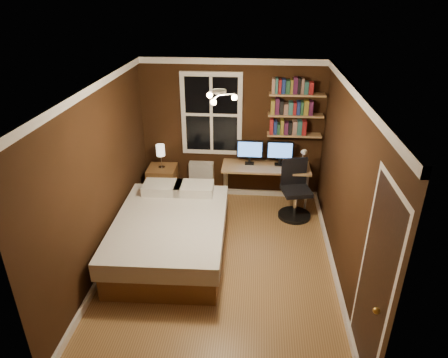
# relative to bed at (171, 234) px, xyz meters

# --- Properties ---
(floor) EXTENTS (4.20, 4.20, 0.00)m
(floor) POSITION_rel_bed_xyz_m (0.74, -0.18, -0.31)
(floor) COLOR brown
(floor) RESTS_ON ground
(wall_back) EXTENTS (3.20, 0.04, 2.50)m
(wall_back) POSITION_rel_bed_xyz_m (0.74, 1.92, 0.94)
(wall_back) COLOR black
(wall_back) RESTS_ON ground
(wall_left) EXTENTS (0.04, 4.20, 2.50)m
(wall_left) POSITION_rel_bed_xyz_m (-0.86, -0.18, 0.94)
(wall_left) COLOR black
(wall_left) RESTS_ON ground
(wall_right) EXTENTS (0.04, 4.20, 2.50)m
(wall_right) POSITION_rel_bed_xyz_m (2.34, -0.18, 0.94)
(wall_right) COLOR black
(wall_right) RESTS_ON ground
(ceiling) EXTENTS (3.20, 4.20, 0.02)m
(ceiling) POSITION_rel_bed_xyz_m (0.74, -0.18, 2.19)
(ceiling) COLOR white
(ceiling) RESTS_ON wall_back
(window) EXTENTS (1.06, 0.06, 1.46)m
(window) POSITION_rel_bed_xyz_m (0.39, 1.89, 1.24)
(window) COLOR white
(window) RESTS_ON wall_back
(door) EXTENTS (0.03, 0.82, 2.05)m
(door) POSITION_rel_bed_xyz_m (2.33, -1.73, 0.71)
(door) COLOR black
(door) RESTS_ON ground
(door_knob) EXTENTS (0.06, 0.06, 0.06)m
(door_knob) POSITION_rel_bed_xyz_m (2.29, -2.03, 0.69)
(door_knob) COLOR gold
(door_knob) RESTS_ON door
(ceiling_fixture) EXTENTS (0.44, 0.44, 0.18)m
(ceiling_fixture) POSITION_rel_bed_xyz_m (0.74, -0.28, 2.09)
(ceiling_fixture) COLOR beige
(ceiling_fixture) RESTS_ON ceiling
(bookshelf_lower) EXTENTS (0.92, 0.22, 0.03)m
(bookshelf_lower) POSITION_rel_bed_xyz_m (1.82, 1.80, 0.94)
(bookshelf_lower) COLOR tan
(bookshelf_lower) RESTS_ON wall_back
(books_row_lower) EXTENTS (0.54, 0.16, 0.23)m
(books_row_lower) POSITION_rel_bed_xyz_m (1.82, 1.80, 1.07)
(books_row_lower) COLOR maroon
(books_row_lower) RESTS_ON bookshelf_lower
(bookshelf_middle) EXTENTS (0.92, 0.22, 0.03)m
(bookshelf_middle) POSITION_rel_bed_xyz_m (1.82, 1.80, 1.29)
(bookshelf_middle) COLOR tan
(bookshelf_middle) RESTS_ON wall_back
(books_row_middle) EXTENTS (0.60, 0.16, 0.23)m
(books_row_middle) POSITION_rel_bed_xyz_m (1.82, 1.80, 1.42)
(books_row_middle) COLOR navy
(books_row_middle) RESTS_ON bookshelf_middle
(bookshelf_upper) EXTENTS (0.92, 0.22, 0.03)m
(bookshelf_upper) POSITION_rel_bed_xyz_m (1.82, 1.80, 1.64)
(bookshelf_upper) COLOR tan
(bookshelf_upper) RESTS_ON wall_back
(books_row_upper) EXTENTS (0.66, 0.16, 0.23)m
(books_row_upper) POSITION_rel_bed_xyz_m (1.82, 1.80, 1.77)
(books_row_upper) COLOR #235234
(books_row_upper) RESTS_ON bookshelf_upper
(bed) EXTENTS (1.62, 2.20, 0.73)m
(bed) POSITION_rel_bed_xyz_m (0.00, 0.00, 0.00)
(bed) COLOR brown
(bed) RESTS_ON ground
(nightstand) EXTENTS (0.51, 0.51, 0.62)m
(nightstand) POSITION_rel_bed_xyz_m (-0.49, 1.62, -0.00)
(nightstand) COLOR brown
(nightstand) RESTS_ON ground
(bedside_lamp) EXTENTS (0.15, 0.15, 0.44)m
(bedside_lamp) POSITION_rel_bed_xyz_m (-0.49, 1.62, 0.53)
(bedside_lamp) COLOR beige
(bedside_lamp) RESTS_ON nightstand
(radiator) EXTENTS (0.44, 0.16, 0.66)m
(radiator) POSITION_rel_bed_xyz_m (0.20, 1.81, 0.02)
(radiator) COLOR beige
(radiator) RESTS_ON ground
(desk) EXTENTS (1.53, 0.57, 0.73)m
(desk) POSITION_rel_bed_xyz_m (1.37, 1.62, 0.35)
(desk) COLOR tan
(desk) RESTS_ON ground
(monitor_left) EXTENTS (0.46, 0.12, 0.44)m
(monitor_left) POSITION_rel_bed_xyz_m (1.08, 1.69, 0.63)
(monitor_left) COLOR black
(monitor_left) RESTS_ON desk
(monitor_right) EXTENTS (0.46, 0.12, 0.44)m
(monitor_right) POSITION_rel_bed_xyz_m (1.60, 1.69, 0.63)
(monitor_right) COLOR black
(monitor_right) RESTS_ON desk
(desk_lamp) EXTENTS (0.14, 0.32, 0.44)m
(desk_lamp) POSITION_rel_bed_xyz_m (1.97, 1.48, 0.63)
(desk_lamp) COLOR silver
(desk_lamp) RESTS_ON desk
(office_chair) EXTENTS (0.55, 0.55, 1.00)m
(office_chair) POSITION_rel_bed_xyz_m (1.86, 1.21, 0.07)
(office_chair) COLOR black
(office_chair) RESTS_ON ground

